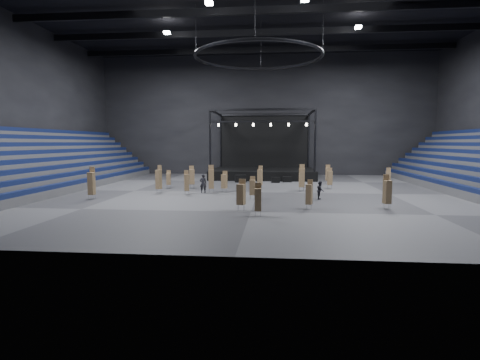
# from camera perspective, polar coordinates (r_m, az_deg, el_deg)

# --- Properties ---
(floor) EXTENTS (50.00, 50.00, 0.00)m
(floor) POSITION_cam_1_polar(r_m,az_deg,el_deg) (36.82, 2.72, -1.88)
(floor) COLOR #4A494C
(floor) RESTS_ON ground
(ceiling) EXTENTS (50.00, 42.00, 0.20)m
(ceiling) POSITION_cam_1_polar(r_m,az_deg,el_deg) (38.79, 2.86, 25.50)
(ceiling) COLOR black
(ceiling) RESTS_ON wall_back
(wall_back) EXTENTS (50.00, 0.20, 18.00)m
(wall_back) POSITION_cam_1_polar(r_m,az_deg,el_deg) (57.64, 3.75, 9.82)
(wall_back) COLOR black
(wall_back) RESTS_ON ground
(wall_front) EXTENTS (50.00, 0.20, 18.00)m
(wall_front) POSITION_cam_1_polar(r_m,az_deg,el_deg) (16.10, -0.83, 20.61)
(wall_front) COLOR black
(wall_front) RESTS_ON ground
(wall_left) EXTENTS (0.20, 42.00, 18.00)m
(wall_left) POSITION_cam_1_polar(r_m,az_deg,el_deg) (45.37, -31.21, 10.13)
(wall_left) COLOR black
(wall_left) RESTS_ON ground
(bleachers_left) EXTENTS (7.20, 40.00, 6.40)m
(bleachers_left) POSITION_cam_1_polar(r_m,az_deg,el_deg) (44.10, -28.57, 0.94)
(bleachers_left) COLOR #4B4B4E
(bleachers_left) RESTS_ON floor
(stage) EXTENTS (14.00, 10.00, 9.20)m
(stage) POSITION_cam_1_polar(r_m,az_deg,el_deg) (52.84, 3.55, 2.00)
(stage) COLOR black
(stage) RESTS_ON floor
(truss_ring) EXTENTS (12.30, 12.30, 5.15)m
(truss_ring) POSITION_cam_1_polar(r_m,az_deg,el_deg) (37.40, 2.82, 18.28)
(truss_ring) COLOR black
(truss_ring) RESTS_ON ceiling
(roof_girders) EXTENTS (49.00, 30.35, 0.70)m
(roof_girders) POSITION_cam_1_polar(r_m,az_deg,el_deg) (38.53, 2.85, 24.38)
(roof_girders) COLOR black
(roof_girders) RESTS_ON ceiling
(floodlights) EXTENTS (28.60, 16.60, 0.25)m
(floodlights) POSITION_cam_1_polar(r_m,az_deg,el_deg) (34.56, 2.52, 25.56)
(floodlights) COLOR white
(floodlights) RESTS_ON roof_girders
(flight_case_left) EXTENTS (1.50, 1.04, 0.91)m
(flight_case_left) POSITION_cam_1_polar(r_m,az_deg,el_deg) (45.99, 0.10, 0.21)
(flight_case_left) COLOR black
(flight_case_left) RESTS_ON floor
(flight_case_mid) EXTENTS (1.05, 0.55, 0.68)m
(flight_case_mid) POSITION_cam_1_polar(r_m,az_deg,el_deg) (45.69, 5.44, 0.01)
(flight_case_mid) COLOR black
(flight_case_mid) RESTS_ON floor
(flight_case_right) EXTENTS (1.10, 0.61, 0.71)m
(flight_case_right) POSITION_cam_1_polar(r_m,az_deg,el_deg) (46.55, 7.18, 0.11)
(flight_case_right) COLOR black
(flight_case_right) RESTS_ON floor
(chair_stack_0) EXTENTS (0.52, 0.52, 1.92)m
(chair_stack_0) POSITION_cam_1_polar(r_m,az_deg,el_deg) (40.80, -10.83, 0.22)
(chair_stack_0) COLOR silver
(chair_stack_0) RESTS_ON floor
(chair_stack_1) EXTENTS (0.59, 0.59, 2.69)m
(chair_stack_1) POSITION_cam_1_polar(r_m,az_deg,el_deg) (37.08, -12.28, 0.16)
(chair_stack_1) COLOR silver
(chair_stack_1) RESTS_ON floor
(chair_stack_2) EXTENTS (0.49, 0.49, 1.99)m
(chair_stack_2) POSITION_cam_1_polar(r_m,az_deg,el_deg) (32.10, 1.90, -1.08)
(chair_stack_2) COLOR silver
(chair_stack_2) RESTS_ON floor
(chair_stack_3) EXTENTS (0.51, 0.51, 2.22)m
(chair_stack_3) POSITION_cam_1_polar(r_m,az_deg,el_deg) (40.64, 13.52, 0.36)
(chair_stack_3) COLOR silver
(chair_stack_3) RESTS_ON floor
(chair_stack_4) EXTENTS (0.59, 0.59, 2.54)m
(chair_stack_4) POSITION_cam_1_polar(r_m,az_deg,el_deg) (29.51, 21.51, -1.62)
(chair_stack_4) COLOR silver
(chair_stack_4) RESTS_ON floor
(chair_stack_5) EXTENTS (0.55, 0.55, 2.17)m
(chair_stack_5) POSITION_cam_1_polar(r_m,az_deg,el_deg) (27.92, 10.50, -2.09)
(chair_stack_5) COLOR silver
(chair_stack_5) RESTS_ON floor
(chair_stack_6) EXTENTS (0.60, 0.60, 2.71)m
(chair_stack_6) POSITION_cam_1_polar(r_m,az_deg,el_deg) (36.40, -4.41, 0.22)
(chair_stack_6) COLOR silver
(chair_stack_6) RESTS_ON floor
(chair_stack_7) EXTENTS (0.61, 0.61, 2.28)m
(chair_stack_7) POSITION_cam_1_polar(r_m,az_deg,el_deg) (45.05, 13.24, 0.93)
(chair_stack_7) COLOR silver
(chair_stack_7) RESTS_ON floor
(chair_stack_8) EXTENTS (0.55, 0.55, 2.29)m
(chair_stack_8) POSITION_cam_1_polar(r_m,az_deg,el_deg) (35.40, -8.14, -0.32)
(chair_stack_8) COLOR silver
(chair_stack_8) RESTS_ON floor
(chair_stack_9) EXTENTS (0.45, 0.45, 2.21)m
(chair_stack_9) POSITION_cam_1_polar(r_m,az_deg,el_deg) (24.78, 2.76, -2.91)
(chair_stack_9) COLOR silver
(chair_stack_9) RESTS_ON floor
(chair_stack_10) EXTENTS (0.51, 0.51, 2.82)m
(chair_stack_10) POSITION_cam_1_polar(r_m,az_deg,el_deg) (34.49, -21.69, -0.41)
(chair_stack_10) COLOR silver
(chair_stack_10) RESTS_ON floor
(chair_stack_11) EXTENTS (0.55, 0.55, 2.70)m
(chair_stack_11) POSITION_cam_1_polar(r_m,az_deg,el_deg) (38.17, 9.42, 0.42)
(chair_stack_11) COLOR silver
(chair_stack_11) RESTS_ON floor
(chair_stack_12) EXTENTS (0.55, 0.55, 2.35)m
(chair_stack_12) POSITION_cam_1_polar(r_m,az_deg,el_deg) (38.06, 9.37, 0.16)
(chair_stack_12) COLOR silver
(chair_stack_12) RESTS_ON floor
(chair_stack_13) EXTENTS (0.66, 0.66, 2.27)m
(chair_stack_13) POSITION_cam_1_polar(r_m,az_deg,el_deg) (26.80, 0.18, -2.11)
(chair_stack_13) COLOR silver
(chair_stack_13) RESTS_ON floor
(chair_stack_14) EXTENTS (0.57, 0.57, 2.45)m
(chair_stack_14) POSITION_cam_1_polar(r_m,az_deg,el_deg) (39.57, 3.06, 0.47)
(chair_stack_14) COLOR silver
(chair_stack_14) RESTS_ON floor
(chair_stack_15) EXTENTS (0.52, 0.52, 2.46)m
(chair_stack_15) POSITION_cam_1_polar(r_m,az_deg,el_deg) (38.83, 21.66, -0.04)
(chair_stack_15) COLOR silver
(chair_stack_15) RESTS_ON floor
(chair_stack_16) EXTENTS (0.67, 0.67, 2.41)m
(chair_stack_16) POSITION_cam_1_polar(r_m,az_deg,el_deg) (40.26, -7.35, 0.54)
(chair_stack_16) COLOR silver
(chair_stack_16) RESTS_ON floor
(chair_stack_17) EXTENTS (0.59, 0.59, 2.10)m
(chair_stack_17) POSITION_cam_1_polar(r_m,az_deg,el_deg) (36.63, -2.40, -0.15)
(chair_stack_17) COLOR silver
(chair_stack_17) RESTS_ON floor
(man_center) EXTENTS (0.73, 0.55, 1.82)m
(man_center) POSITION_cam_1_polar(r_m,az_deg,el_deg) (36.40, -5.64, -0.55)
(man_center) COLOR black
(man_center) RESTS_ON floor
(crew_member) EXTENTS (0.67, 0.82, 1.56)m
(crew_member) POSITION_cam_1_polar(r_m,az_deg,el_deg) (32.93, 12.14, -1.54)
(crew_member) COLOR black
(crew_member) RESTS_ON floor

